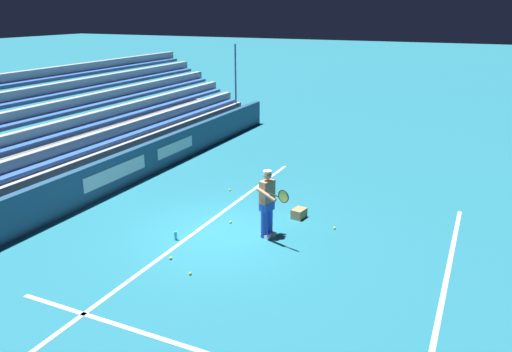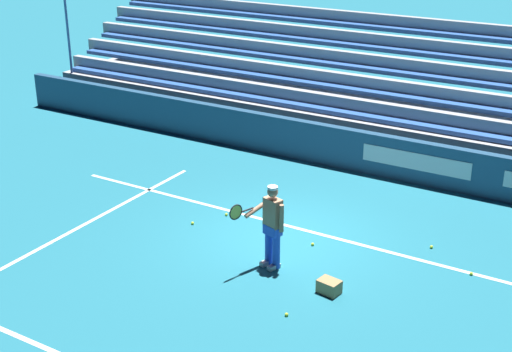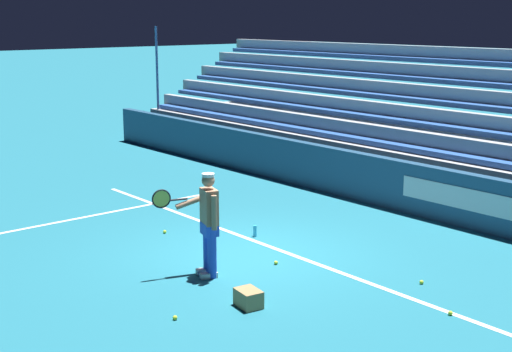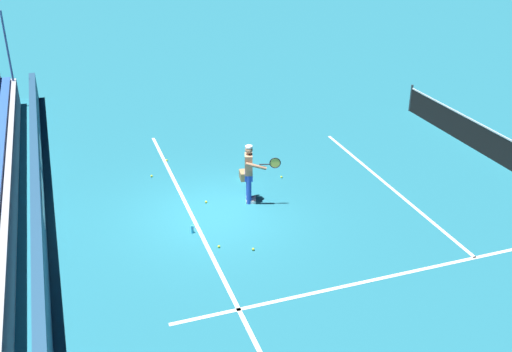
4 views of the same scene
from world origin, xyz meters
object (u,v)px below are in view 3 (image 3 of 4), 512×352
tennis_ball_midcourt (422,282)px  ball_box_cardboard (248,298)px  tennis_ball_toward_net (276,263)px  tennis_ball_far_left (175,318)px  tennis_ball_far_right (450,313)px  tennis_ball_by_box (208,229)px  tennis_player (208,223)px  water_bottle (255,231)px  tennis_ball_stray_back (165,232)px

tennis_ball_midcourt → ball_box_cardboard: bearing=68.1°
tennis_ball_toward_net → tennis_ball_far_left: (-0.80, 2.60, 0.00)m
tennis_ball_far_right → tennis_ball_by_box: 5.54m
tennis_ball_far_left → tennis_player: bearing=-51.4°
tennis_ball_far_right → tennis_ball_midcourt: size_ratio=1.00×
tennis_player → tennis_ball_far_right: (-3.50, -1.69, -0.86)m
tennis_ball_far_right → water_bottle: 4.65m
ball_box_cardboard → water_bottle: ball_box_cardboard is taller
ball_box_cardboard → tennis_ball_toward_net: size_ratio=6.06×
tennis_ball_toward_net → water_bottle: (1.46, -0.75, 0.08)m
tennis_ball_stray_back → tennis_ball_far_left: same height
tennis_ball_far_right → water_bottle: (4.64, -0.26, 0.08)m
ball_box_cardboard → tennis_ball_far_left: (0.30, 1.09, -0.10)m
tennis_ball_toward_net → tennis_ball_midcourt: bearing=-151.9°
tennis_player → tennis_ball_toward_net: size_ratio=25.98×
tennis_ball_far_right → tennis_ball_midcourt: (1.01, -0.67, 0.00)m
ball_box_cardboard → tennis_ball_far_left: bearing=74.6°
tennis_player → tennis_ball_by_box: size_ratio=25.98×
tennis_player → water_bottle: size_ratio=7.80×
tennis_ball_far_right → tennis_ball_stray_back: 6.01m
tennis_player → tennis_ball_midcourt: (-2.49, -2.36, -0.86)m
tennis_ball_far_right → tennis_ball_far_left: (2.39, 3.09, 0.00)m
tennis_ball_by_box → tennis_ball_far_left: 4.28m
tennis_ball_toward_net → tennis_ball_far_right: bearing=-171.3°
ball_box_cardboard → tennis_ball_stray_back: bearing=-15.1°
tennis_ball_toward_net → tennis_ball_midcourt: 2.47m
tennis_ball_far_right → tennis_ball_far_left: bearing=52.3°
tennis_ball_far_left → tennis_ball_midcourt: same height
tennis_ball_far_right → water_bottle: bearing=-3.2°
tennis_ball_by_box → water_bottle: (-0.90, -0.46, 0.08)m
tennis_ball_far_left → water_bottle: bearing=-56.0°
tennis_ball_far_right → tennis_player: bearing=25.8°
tennis_ball_by_box → water_bottle: 1.01m
tennis_ball_by_box → tennis_ball_toward_net: bearing=172.9°
tennis_ball_by_box → tennis_ball_stray_back: size_ratio=1.00×
tennis_ball_far_right → tennis_ball_stray_back: same height
tennis_player → tennis_ball_by_box: tennis_player is taller
water_bottle → tennis_player: bearing=120.3°
tennis_player → tennis_ball_toward_net: (-0.32, -1.20, -0.86)m
tennis_ball_midcourt → tennis_ball_stray_back: bearing=18.4°
ball_box_cardboard → tennis_ball_far_right: ball_box_cardboard is taller
tennis_ball_far_right → tennis_ball_by_box: size_ratio=1.00×
ball_box_cardboard → tennis_ball_by_box: bearing=-27.6°
tennis_ball_stray_back → tennis_ball_toward_net: 2.79m
tennis_ball_stray_back → water_bottle: water_bottle is taller
tennis_ball_by_box → tennis_ball_far_left: size_ratio=1.00×
tennis_ball_stray_back → tennis_ball_toward_net: size_ratio=1.00×
tennis_ball_midcourt → water_bottle: (3.63, 0.42, 0.08)m
tennis_ball_stray_back → tennis_ball_midcourt: (-4.92, -1.64, 0.00)m
tennis_ball_far_right → tennis_ball_toward_net: bearing=8.7°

